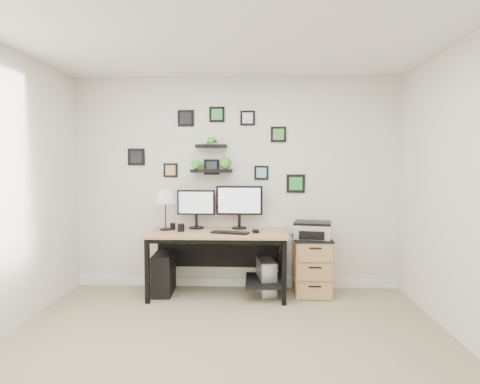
{
  "coord_description": "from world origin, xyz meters",
  "views": [
    {
      "loc": [
        0.24,
        -2.95,
        1.53
      ],
      "look_at": [
        0.05,
        1.83,
        1.2
      ],
      "focal_mm": 30.0,
      "sensor_mm": 36.0,
      "label": 1
    }
  ],
  "objects_px": {
    "desk": "(221,242)",
    "printer": "(313,230)",
    "mug": "(181,228)",
    "pc_tower_grey": "(266,277)",
    "pc_tower_black": "(164,273)",
    "monitor_right": "(239,203)",
    "table_lamp": "(165,197)",
    "file_cabinet": "(312,266)",
    "monitor_left": "(196,206)"
  },
  "relations": [
    {
      "from": "desk",
      "to": "printer",
      "type": "height_order",
      "value": "printer"
    },
    {
      "from": "mug",
      "to": "desk",
      "type": "bearing_deg",
      "value": 3.67
    },
    {
      "from": "mug",
      "to": "pc_tower_grey",
      "type": "height_order",
      "value": "mug"
    },
    {
      "from": "desk",
      "to": "pc_tower_black",
      "type": "xyz_separation_m",
      "value": [
        -0.69,
        0.02,
        -0.39
      ]
    },
    {
      "from": "desk",
      "to": "monitor_right",
      "type": "relative_size",
      "value": 2.85
    },
    {
      "from": "desk",
      "to": "pc_tower_grey",
      "type": "relative_size",
      "value": 3.69
    },
    {
      "from": "table_lamp",
      "to": "pc_tower_grey",
      "type": "xyz_separation_m",
      "value": [
        1.2,
        -0.04,
        -0.93
      ]
    },
    {
      "from": "desk",
      "to": "pc_tower_black",
      "type": "relative_size",
      "value": 3.32
    },
    {
      "from": "pc_tower_grey",
      "to": "printer",
      "type": "bearing_deg",
      "value": 0.92
    },
    {
      "from": "file_cabinet",
      "to": "printer",
      "type": "distance_m",
      "value": 0.43
    },
    {
      "from": "table_lamp",
      "to": "mug",
      "type": "relative_size",
      "value": 5.31
    },
    {
      "from": "pc_tower_grey",
      "to": "printer",
      "type": "relative_size",
      "value": 0.91
    },
    {
      "from": "file_cabinet",
      "to": "pc_tower_black",
      "type": "bearing_deg",
      "value": -178.65
    },
    {
      "from": "mug",
      "to": "pc_tower_black",
      "type": "bearing_deg",
      "value": 167.98
    },
    {
      "from": "monitor_left",
      "to": "pc_tower_grey",
      "type": "xyz_separation_m",
      "value": [
        0.85,
        -0.16,
        -0.82
      ]
    },
    {
      "from": "mug",
      "to": "file_cabinet",
      "type": "bearing_deg",
      "value": 3.29
    },
    {
      "from": "pc_tower_black",
      "to": "printer",
      "type": "height_order",
      "value": "printer"
    },
    {
      "from": "desk",
      "to": "printer",
      "type": "relative_size",
      "value": 3.37
    },
    {
      "from": "monitor_left",
      "to": "pc_tower_grey",
      "type": "bearing_deg",
      "value": -10.38
    },
    {
      "from": "mug",
      "to": "pc_tower_grey",
      "type": "relative_size",
      "value": 0.21
    },
    {
      "from": "monitor_right",
      "to": "pc_tower_grey",
      "type": "height_order",
      "value": "monitor_right"
    },
    {
      "from": "printer",
      "to": "monitor_right",
      "type": "bearing_deg",
      "value": 169.98
    },
    {
      "from": "monitor_left",
      "to": "file_cabinet",
      "type": "xyz_separation_m",
      "value": [
        1.39,
        -0.13,
        -0.69
      ]
    },
    {
      "from": "monitor_left",
      "to": "printer",
      "type": "distance_m",
      "value": 1.42
    },
    {
      "from": "pc_tower_black",
      "to": "monitor_left",
      "type": "bearing_deg",
      "value": 22.71
    },
    {
      "from": "mug",
      "to": "pc_tower_black",
      "type": "height_order",
      "value": "mug"
    },
    {
      "from": "file_cabinet",
      "to": "printer",
      "type": "relative_size",
      "value": 1.41
    },
    {
      "from": "desk",
      "to": "mug",
      "type": "relative_size",
      "value": 17.57
    },
    {
      "from": "monitor_right",
      "to": "file_cabinet",
      "type": "bearing_deg",
      "value": -9.18
    },
    {
      "from": "monitor_right",
      "to": "pc_tower_grey",
      "type": "distance_m",
      "value": 0.93
    },
    {
      "from": "table_lamp",
      "to": "file_cabinet",
      "type": "height_order",
      "value": "table_lamp"
    },
    {
      "from": "mug",
      "to": "file_cabinet",
      "type": "relative_size",
      "value": 0.14
    },
    {
      "from": "pc_tower_black",
      "to": "file_cabinet",
      "type": "height_order",
      "value": "file_cabinet"
    },
    {
      "from": "pc_tower_grey",
      "to": "file_cabinet",
      "type": "height_order",
      "value": "file_cabinet"
    },
    {
      "from": "mug",
      "to": "pc_tower_black",
      "type": "relative_size",
      "value": 0.19
    },
    {
      "from": "pc_tower_black",
      "to": "table_lamp",
      "type": "bearing_deg",
      "value": 73.42
    },
    {
      "from": "mug",
      "to": "pc_tower_grey",
      "type": "xyz_separation_m",
      "value": [
        1.0,
        0.07,
        -0.59
      ]
    },
    {
      "from": "monitor_right",
      "to": "mug",
      "type": "distance_m",
      "value": 0.76
    },
    {
      "from": "monitor_left",
      "to": "monitor_right",
      "type": "relative_size",
      "value": 0.84
    },
    {
      "from": "desk",
      "to": "table_lamp",
      "type": "relative_size",
      "value": 3.31
    },
    {
      "from": "printer",
      "to": "desk",
      "type": "bearing_deg",
      "value": -177.59
    },
    {
      "from": "monitor_left",
      "to": "printer",
      "type": "height_order",
      "value": "monitor_left"
    },
    {
      "from": "desk",
      "to": "mug",
      "type": "bearing_deg",
      "value": -176.33
    },
    {
      "from": "table_lamp",
      "to": "mug",
      "type": "xyz_separation_m",
      "value": [
        0.2,
        -0.11,
        -0.34
      ]
    },
    {
      "from": "monitor_right",
      "to": "pc_tower_grey",
      "type": "relative_size",
      "value": 1.3
    },
    {
      "from": "table_lamp",
      "to": "mug",
      "type": "height_order",
      "value": "table_lamp"
    },
    {
      "from": "monitor_right",
      "to": "mug",
      "type": "height_order",
      "value": "monitor_right"
    },
    {
      "from": "pc_tower_black",
      "to": "monitor_right",
      "type": "bearing_deg",
      "value": 8.62
    },
    {
      "from": "desk",
      "to": "pc_tower_black",
      "type": "bearing_deg",
      "value": 178.58
    },
    {
      "from": "printer",
      "to": "pc_tower_black",
      "type": "bearing_deg",
      "value": -179.09
    }
  ]
}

